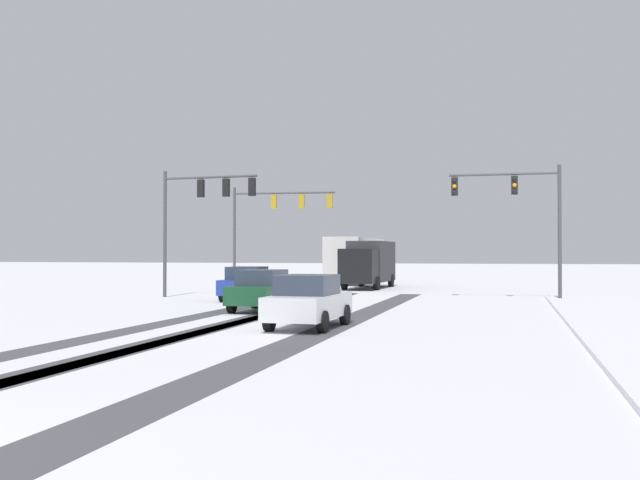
# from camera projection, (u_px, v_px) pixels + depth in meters

# --- Properties ---
(wheel_track_left_lane) EXTENTS (0.98, 36.50, 0.01)m
(wheel_track_left_lane) POSITION_uv_depth(u_px,v_px,m) (229.00, 323.00, 23.92)
(wheel_track_left_lane) COLOR #4C4C51
(wheel_track_left_lane) RESTS_ON ground
(wheel_track_right_lane) EXTENTS (1.03, 36.50, 0.01)m
(wheel_track_right_lane) POSITION_uv_depth(u_px,v_px,m) (171.00, 322.00, 24.43)
(wheel_track_right_lane) COLOR #4C4C51
(wheel_track_right_lane) RESTS_ON ground
(wheel_track_center) EXTENTS (0.77, 36.50, 0.01)m
(wheel_track_center) POSITION_uv_depth(u_px,v_px,m) (236.00, 323.00, 23.87)
(wheel_track_center) COLOR #4C4C51
(wheel_track_center) RESTS_ON ground
(wheel_track_oncoming) EXTENTS (1.15, 36.50, 0.01)m
(wheel_track_oncoming) POSITION_uv_depth(u_px,v_px,m) (336.00, 326.00, 23.05)
(wheel_track_oncoming) COLOR #4C4C51
(wheel_track_oncoming) RESTS_ON ground
(traffic_signal_near_right) EXTENTS (5.29, 0.41, 6.50)m
(traffic_signal_near_right) POSITION_uv_depth(u_px,v_px,m) (521.00, 205.00, 35.80)
(traffic_signal_near_right) COLOR #47474C
(traffic_signal_near_right) RESTS_ON ground
(traffic_signal_near_left) EXTENTS (5.23, 0.59, 6.50)m
(traffic_signal_near_left) POSITION_uv_depth(u_px,v_px,m) (201.00, 204.00, 37.66)
(traffic_signal_near_left) COLOR #47474C
(traffic_signal_near_left) RESTS_ON ground
(traffic_signal_far_left) EXTENTS (6.68, 0.80, 6.50)m
(traffic_signal_far_left) POSITION_uv_depth(u_px,v_px,m) (275.00, 213.00, 47.53)
(traffic_signal_far_left) COLOR #47474C
(traffic_signal_far_left) RESTS_ON ground
(car_blue_lead) EXTENTS (1.91, 4.14, 1.62)m
(car_blue_lead) POSITION_uv_depth(u_px,v_px,m) (248.00, 283.00, 35.49)
(car_blue_lead) COLOR #233899
(car_blue_lead) RESTS_ON ground
(car_dark_green_second) EXTENTS (1.89, 4.13, 1.62)m
(car_dark_green_second) POSITION_uv_depth(u_px,v_px,m) (263.00, 290.00, 29.04)
(car_dark_green_second) COLOR #194C2D
(car_dark_green_second) RESTS_ON ground
(car_white_third) EXTENTS (1.95, 4.16, 1.62)m
(car_white_third) POSITION_uv_depth(u_px,v_px,m) (308.00, 301.00, 22.46)
(car_white_third) COLOR silver
(car_white_third) RESTS_ON ground
(bus_oncoming) EXTENTS (2.72, 11.01, 3.38)m
(bus_oncoming) POSITION_uv_depth(u_px,v_px,m) (356.00, 257.00, 55.75)
(bus_oncoming) COLOR silver
(bus_oncoming) RESTS_ON ground
(box_truck_delivery) EXTENTS (2.48, 7.47, 3.02)m
(box_truck_delivery) POSITION_uv_depth(u_px,v_px,m) (369.00, 263.00, 47.65)
(box_truck_delivery) COLOR black
(box_truck_delivery) RESTS_ON ground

